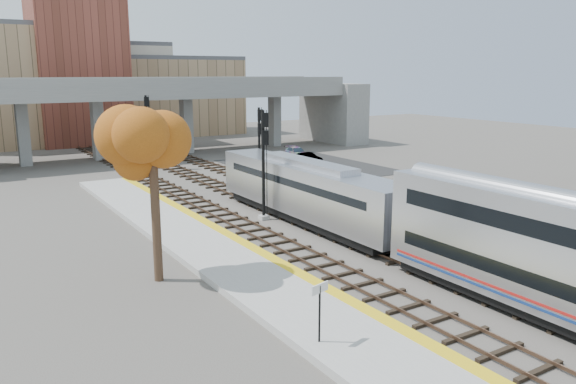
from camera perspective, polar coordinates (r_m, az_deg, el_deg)
ground at (r=31.58m, az=9.15°, el=-6.80°), size 160.00×160.00×0.00m
platform at (r=27.54m, az=-2.46°, el=-9.14°), size 4.50×60.00×0.35m
yellow_strip at (r=28.40m, az=0.91°, el=-8.07°), size 0.70×60.00×0.01m
tracks at (r=41.82m, az=-1.15°, el=-1.83°), size 10.70×95.00×0.25m
overpass at (r=71.91m, az=-11.89°, el=8.40°), size 54.00×12.00×9.50m
buildings_far at (r=91.44m, az=-18.91°, el=10.05°), size 43.00×21.00×20.60m
parking_lot at (r=61.52m, az=1.91°, el=2.63°), size 14.00×18.00×0.04m
locomotive at (r=38.16m, az=1.92°, el=0.20°), size 3.02×19.05×4.10m
signal_mast_near at (r=38.62m, az=-2.48°, el=2.76°), size 0.60×0.64×7.62m
signal_mast_mid at (r=47.49m, az=-2.90°, el=4.22°), size 0.60×0.64×7.26m
signal_mast_far at (r=61.32m, az=-14.08°, el=5.98°), size 0.60×0.64×7.77m
station_sign at (r=20.89m, az=3.24°, el=-10.94°), size 0.88×0.28×2.27m
tree at (r=27.37m, az=-13.61°, el=4.28°), size 3.60×3.60×8.87m
car_a at (r=58.00m, az=0.88°, el=2.68°), size 1.82×3.71×1.22m
car_b at (r=63.43m, az=2.07°, el=3.48°), size 1.90×3.76×1.18m
car_c at (r=67.11m, az=0.88°, el=4.01°), size 2.67×4.78×1.31m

